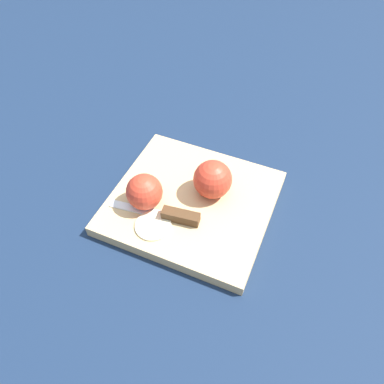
{
  "coord_description": "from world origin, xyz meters",
  "views": [
    {
      "loc": [
        -0.11,
        0.44,
        0.58
      ],
      "look_at": [
        0.0,
        0.0,
        0.04
      ],
      "focal_mm": 35.0,
      "sensor_mm": 36.0,
      "label": 1
    }
  ],
  "objects": [
    {
      "name": "knife",
      "position": [
        0.02,
        0.05,
        0.03
      ],
      "size": [
        0.17,
        0.02,
        0.02
      ],
      "rotation": [
        0.0,
        0.0,
        -0.03
      ],
      "color": "silver",
      "rests_on": "cutting_board"
    },
    {
      "name": "apple_half_right",
      "position": [
        0.08,
        0.03,
        0.06
      ],
      "size": [
        0.07,
        0.07,
        0.07
      ],
      "rotation": [
        0.0,
        0.0,
        4.83
      ],
      "color": "red",
      "rests_on": "cutting_board"
    },
    {
      "name": "cutting_board",
      "position": [
        0.0,
        0.0,
        0.01
      ],
      "size": [
        0.34,
        0.33,
        0.02
      ],
      "color": "tan",
      "rests_on": "ground_plane"
    },
    {
      "name": "ground_plane",
      "position": [
        0.0,
        0.0,
        0.0
      ],
      "size": [
        4.0,
        4.0,
        0.0
      ],
      "primitive_type": "plane",
      "color": "#14233D"
    },
    {
      "name": "apple_half_left",
      "position": [
        -0.03,
        -0.03,
        0.06
      ],
      "size": [
        0.07,
        0.07,
        0.07
      ],
      "rotation": [
        0.0,
        0.0,
        2.51
      ],
      "color": "red",
      "rests_on": "cutting_board"
    },
    {
      "name": "apple_slice",
      "position": [
        0.05,
        0.08,
        0.03
      ],
      "size": [
        0.07,
        0.07,
        0.0
      ],
      "color": "beige",
      "rests_on": "cutting_board"
    }
  ]
}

